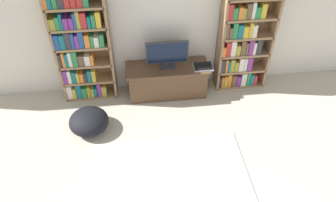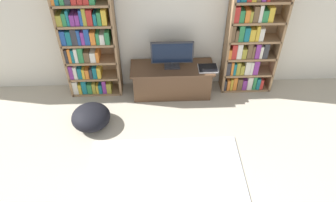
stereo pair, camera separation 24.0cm
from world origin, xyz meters
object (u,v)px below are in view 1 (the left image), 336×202
object	(u,v)px
bookshelf_right	(243,37)
television	(167,54)
bookshelf_left	(80,45)
laptop	(203,67)
beanbag_ottoman	(89,121)
tv_stand	(167,80)

from	to	relation	value
bookshelf_right	television	distance (m)	1.20
bookshelf_left	laptop	size ratio (longest dim) A/B	6.23
bookshelf_right	beanbag_ottoman	world-z (taller)	bookshelf_right
laptop	television	bearing A→B (deg)	171.47
bookshelf_right	beanbag_ottoman	size ratio (longest dim) A/B	3.28
television	laptop	world-z (taller)	television
tv_stand	television	xyz separation A→B (m)	(0.00, 0.01, 0.49)
laptop	tv_stand	bearing A→B (deg)	172.13
bookshelf_right	beanbag_ottoman	xyz separation A→B (m)	(-2.42, -0.82, -0.74)
tv_stand	laptop	xyz separation A→B (m)	(0.55, -0.08, 0.27)
bookshelf_left	television	distance (m)	1.30
bookshelf_left	television	xyz separation A→B (m)	(1.28, -0.11, -0.19)
bookshelf_left	bookshelf_right	world-z (taller)	same
bookshelf_right	laptop	size ratio (longest dim) A/B	6.23
bookshelf_right	laptop	xyz separation A→B (m)	(-0.64, -0.19, -0.37)
bookshelf_left	bookshelf_right	size ratio (longest dim) A/B	1.00
television	laptop	size ratio (longest dim) A/B	2.18
bookshelf_left	tv_stand	world-z (taller)	bookshelf_left
tv_stand	beanbag_ottoman	world-z (taller)	tv_stand
beanbag_ottoman	television	bearing A→B (deg)	29.99
laptop	beanbag_ottoman	size ratio (longest dim) A/B	0.53
tv_stand	television	distance (m)	0.49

